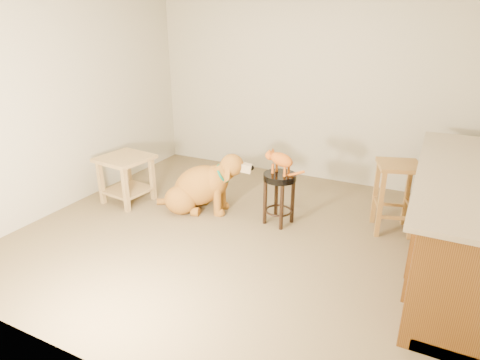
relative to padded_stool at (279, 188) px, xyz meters
The scene contains 8 objects.
floor 0.64m from the padded_stool, 119.36° to the right, with size 4.50×4.00×0.01m, color brown.
room_shell 1.35m from the padded_stool, 119.36° to the right, with size 4.54×4.04×2.62m.
cabinet_run 1.71m from the padded_stool, ahead, with size 0.70×2.56×0.94m.
padded_stool is the anchor object (origin of this frame).
wood_stool 1.21m from the padded_stool, 17.99° to the left, with size 0.51×0.51×0.76m.
side_table 1.92m from the padded_stool, behind, with size 0.63×0.63×0.59m.
golden_retriever 0.97m from the padded_stool, behind, with size 1.21×0.67×0.78m.
tabby_kitten 0.33m from the padded_stool, 161.29° to the left, with size 0.47×0.19×0.29m.
Camera 1 is at (1.63, -3.38, 2.11)m, focal length 30.00 mm.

